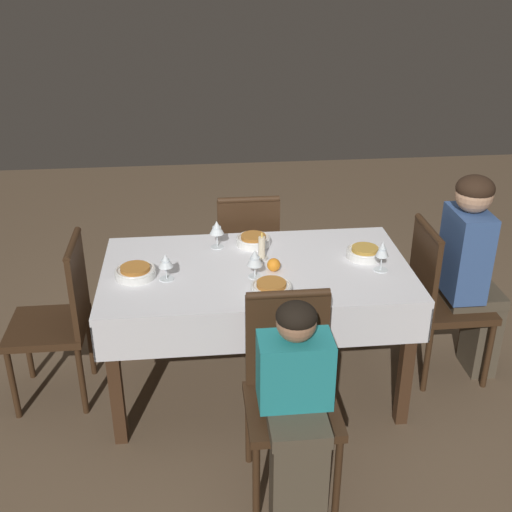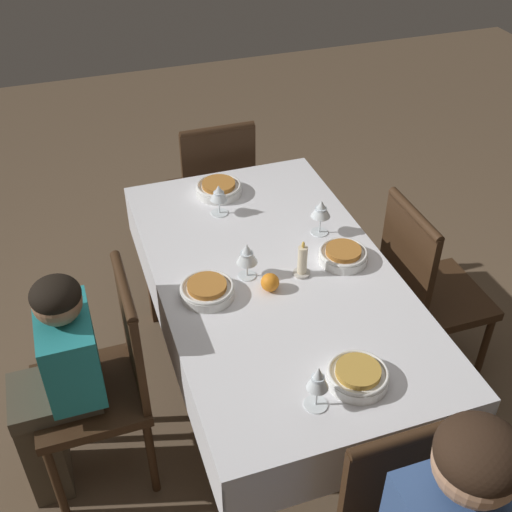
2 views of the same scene
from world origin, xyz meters
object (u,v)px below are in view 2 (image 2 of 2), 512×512
Objects in this scene: wine_glass_east at (318,379)px; wine_glass_south at (247,254)px; dining_table at (274,291)px; bowl_north at (343,255)px; bowl_west at (219,188)px; wine_glass_north at (321,210)px; chair_north at (425,287)px; orange_fruit at (270,282)px; candle_centerpiece at (302,263)px; bowl_south at (207,290)px; person_child_teal at (57,381)px; chair_west at (214,190)px; wine_glass_west at (219,194)px; chair_south at (106,376)px; bowl_east at (358,375)px.

wine_glass_east is 1.09× the size of wine_glass_south.
bowl_north reaches higher than dining_table.
bowl_west is 0.52m from wine_glass_north.
chair_north is 1.03m from wine_glass_east.
bowl_west is 2.99× the size of orange_fruit.
candle_centerpiece is at bearing 74.27° from wine_glass_south.
bowl_south is at bearing -66.60° from wine_glass_north.
person_child_teal is at bearing 92.50° from chair_north.
dining_table is 0.68m from chair_north.
wine_glass_west is (0.56, -0.12, 0.34)m from chair_west.
person_child_teal is at bearing -86.45° from bowl_south.
person_child_teal is (0.07, -1.50, 0.03)m from chair_north.
chair_south is at bearing -42.67° from bowl_west.
wine_glass_north is at bearing 115.02° from wine_glass_south.
dining_table is at bearing 171.12° from wine_glass_east.
chair_south is 6.09× the size of candle_centerpiece.
chair_south is 4.70× the size of bowl_south.
chair_south is at bearing 56.97° from chair_west.
wine_glass_east reaches higher than bowl_west.
chair_south is 1.00× the size of chair_north.
person_child_teal reaches higher than chair_south.
dining_table is 0.15m from orange_fruit.
chair_west is at bearing 171.77° from wine_glass_south.
bowl_south is 0.58m from wine_glass_north.
orange_fruit is (0.10, 0.05, -0.07)m from wine_glass_south.
wine_glass_north is at bearing 131.09° from orange_fruit.
wine_glass_east is at bearing -23.82° from wine_glass_north.
person_child_teal reaches higher than candle_centerpiece.
wine_glass_north is 1.03× the size of candle_centerpiece.
wine_glass_south is (-0.59, -0.16, 0.07)m from bowl_east.
dining_table is 1.71× the size of chair_west.
chair_west reaches higher than candle_centerpiece.
bowl_east is at bearing 132.64° from chair_north.
bowl_south and bowl_west have the same top height.
chair_north is at bearing 87.82° from wine_glass_south.
bowl_north is (-0.60, 0.36, -0.08)m from wine_glass_east.
wine_glass_south is at bearing -179.42° from wine_glass_east.
wine_glass_west is at bearing -176.22° from orange_fruit.
wine_glass_west is 0.91× the size of candle_centerpiece.
wine_glass_south is at bearing -5.87° from bowl_west.
dining_table is at bearing 149.25° from orange_fruit.
wine_glass_west is at bearing -172.08° from bowl_east.
dining_table is 9.72× the size of wine_glass_east.
wine_glass_west is 0.53m from orange_fruit.
person_child_teal reaches higher than bowl_north.
chair_west is at bearing 141.24° from person_child_teal.
bowl_east is 0.60m from bowl_north.
wine_glass_west reaches higher than dining_table.
wine_glass_east is at bearing 46.68° from chair_south.
dining_table is 1.71× the size of chair_south.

